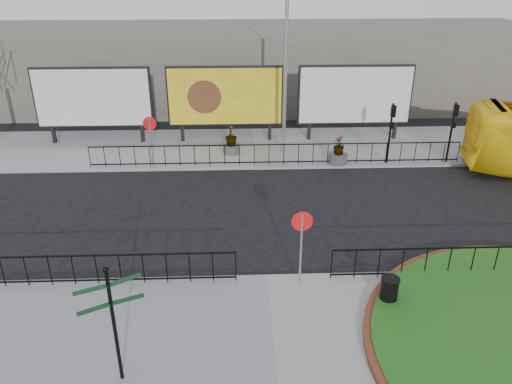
{
  "coord_description": "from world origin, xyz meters",
  "views": [
    {
      "loc": [
        -0.88,
        -13.33,
        9.39
      ],
      "look_at": [
        -0.27,
        2.28,
        1.99
      ],
      "focal_mm": 35.0,
      "sensor_mm": 36.0,
      "label": 1
    }
  ],
  "objects_px": {
    "lamp_post": "(286,61)",
    "litter_bin": "(389,291)",
    "billboard_mid": "(225,97)",
    "planter_c": "(338,153)",
    "fingerpost_sign": "(112,314)",
    "planter_b": "(231,141)"
  },
  "relations": [
    {
      "from": "lamp_post",
      "to": "litter_bin",
      "type": "relative_size",
      "value": 10.19
    },
    {
      "from": "billboard_mid",
      "to": "planter_c",
      "type": "height_order",
      "value": "billboard_mid"
    },
    {
      "from": "fingerpost_sign",
      "to": "litter_bin",
      "type": "relative_size",
      "value": 3.54
    },
    {
      "from": "litter_bin",
      "to": "planter_b",
      "type": "height_order",
      "value": "planter_b"
    },
    {
      "from": "fingerpost_sign",
      "to": "planter_c",
      "type": "xyz_separation_m",
      "value": [
        7.83,
        13.59,
        -1.41
      ]
    },
    {
      "from": "planter_b",
      "to": "lamp_post",
      "type": "bearing_deg",
      "value": 0.0
    },
    {
      "from": "fingerpost_sign",
      "to": "litter_bin",
      "type": "distance_m",
      "value": 7.81
    },
    {
      "from": "billboard_mid",
      "to": "planter_b",
      "type": "height_order",
      "value": "billboard_mid"
    },
    {
      "from": "lamp_post",
      "to": "fingerpost_sign",
      "type": "relative_size",
      "value": 2.88
    },
    {
      "from": "billboard_mid",
      "to": "litter_bin",
      "type": "relative_size",
      "value": 6.84
    },
    {
      "from": "litter_bin",
      "to": "planter_b",
      "type": "bearing_deg",
      "value": 110.22
    },
    {
      "from": "fingerpost_sign",
      "to": "planter_c",
      "type": "distance_m",
      "value": 15.75
    },
    {
      "from": "lamp_post",
      "to": "planter_b",
      "type": "height_order",
      "value": "lamp_post"
    },
    {
      "from": "billboard_mid",
      "to": "fingerpost_sign",
      "type": "bearing_deg",
      "value": -97.57
    },
    {
      "from": "billboard_mid",
      "to": "planter_c",
      "type": "distance_m",
      "value": 6.89
    },
    {
      "from": "billboard_mid",
      "to": "lamp_post",
      "type": "height_order",
      "value": "lamp_post"
    },
    {
      "from": "fingerpost_sign",
      "to": "planter_c",
      "type": "bearing_deg",
      "value": 37.47
    },
    {
      "from": "fingerpost_sign",
      "to": "planter_b",
      "type": "bearing_deg",
      "value": 57.79
    },
    {
      "from": "lamp_post",
      "to": "planter_b",
      "type": "relative_size",
      "value": 6.09
    },
    {
      "from": "lamp_post",
      "to": "litter_bin",
      "type": "height_order",
      "value": "lamp_post"
    },
    {
      "from": "fingerpost_sign",
      "to": "planter_b",
      "type": "relative_size",
      "value": 2.12
    },
    {
      "from": "lamp_post",
      "to": "planter_b",
      "type": "distance_m",
      "value": 4.88
    }
  ]
}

